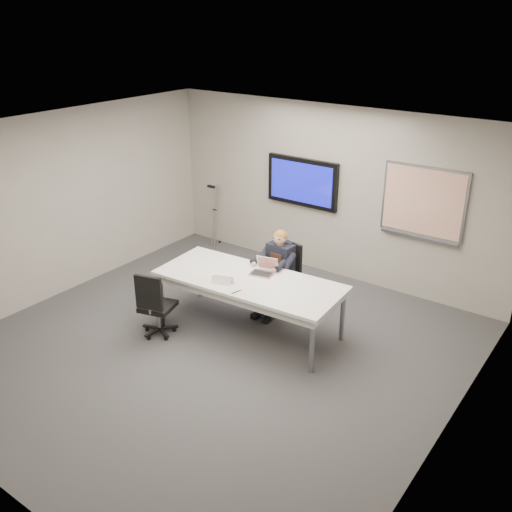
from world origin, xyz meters
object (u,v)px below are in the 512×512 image
Objects in this scene: office_chair_far at (283,287)px; laptop at (264,269)px; office_chair_near at (157,316)px; seated_person at (274,281)px; conference_table at (249,285)px.

office_chair_far is 0.80m from laptop.
office_chair_near is 1.75m from seated_person.
office_chair_far is at bearing 86.98° from conference_table.
office_chair_far reaches higher than conference_table.
office_chair_near is 1.59m from laptop.
conference_table is at bearing -84.83° from seated_person.
office_chair_far is 2.80× the size of laptop.
office_chair_near is (-0.94, -0.85, -0.40)m from conference_table.
office_chair_near is at bearing -144.17° from laptop.
conference_table is at bearing -115.02° from laptop.
office_chair_far is at bearing -133.99° from office_chair_near.
office_chair_far is at bearing 84.29° from laptop.
conference_table is 1.33m from office_chair_near.
laptop is at bearing -74.27° from seated_person.
office_chair_far is at bearing 91.31° from seated_person.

